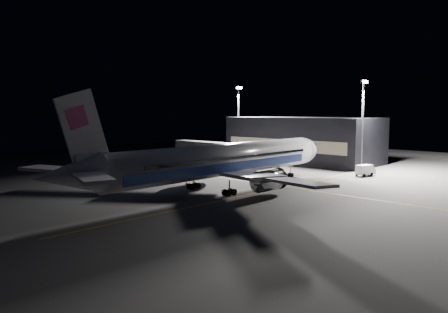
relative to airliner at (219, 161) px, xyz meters
The scene contains 14 objects.
ground 5.27m from the airliner, ahead, with size 200.00×200.00×0.00m, color #4C4C4F.
guide_line_main 12.22m from the airliner, ahead, with size 0.25×80.00×0.01m, color gold.
guide_line_cross 7.99m from the airliner, 79.83° to the right, with size 70.00×0.25×0.01m, color gold.
guide_line_side 25.67m from the airliner, 23.43° to the left, with size 0.25×40.00×0.01m, color gold.
airliner is the anchor object (origin of this frame).
terminal 49.10m from the airliner, 16.57° to the left, with size 18.12×40.00×12.00m.
jet_bridge 29.31m from the airliner, 38.04° to the left, with size 3.60×34.40×6.30m.
floodlight_mast_north 52.56m from the airliner, 37.91° to the left, with size 2.40×0.68×20.70m.
floodlight_mast_south 42.13m from the airliner, ahead, with size 2.40×0.67×20.70m.
service_truck 35.54m from the airliner, 17.53° to the right, with size 4.93×2.76×2.38m.
baggage_tug 17.84m from the airliner, 86.47° to the left, with size 3.10×2.70×1.96m.
safety_cone_a 10.20m from the airliner, 87.03° to the left, with size 0.40×0.40×0.61m, color #D83E09.
safety_cone_b 6.49m from the airliner, 112.74° to the left, with size 0.45×0.45×0.67m, color #D83E09.
safety_cone_c 14.84m from the airliner, 86.22° to the left, with size 0.46×0.46×0.69m, color #D83E09.
Camera 1 is at (-54.37, -51.79, 13.77)m, focal length 35.00 mm.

